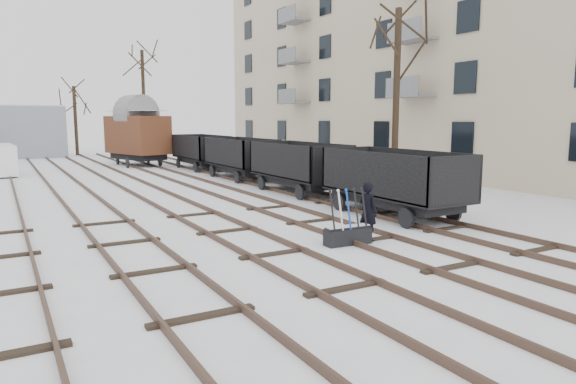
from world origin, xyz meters
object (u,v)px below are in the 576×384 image
at_px(worker, 368,211).
at_px(freight_wagon_a, 393,191).
at_px(ground_frame, 348,234).
at_px(box_van_wagon, 137,134).

relative_size(worker, freight_wagon_a, 0.30).
height_order(ground_frame, box_van_wagon, box_van_wagon).
height_order(worker, box_van_wagon, box_van_wagon).
relative_size(ground_frame, worker, 0.90).
bearing_deg(box_van_wagon, ground_frame, -108.50).
distance_m(freight_wagon_a, box_van_wagon, 24.30).
relative_size(ground_frame, box_van_wagon, 0.26).
height_order(ground_frame, worker, worker).
height_order(freight_wagon_a, box_van_wagon, box_van_wagon).
height_order(ground_frame, freight_wagon_a, freight_wagon_a).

